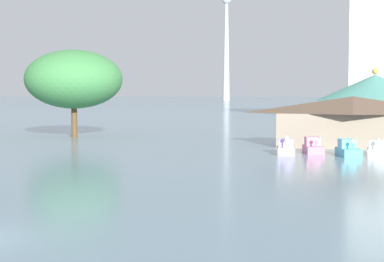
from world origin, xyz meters
name	(u,v)px	position (x,y,z in m)	size (l,w,h in m)	color
pedal_boat_lavender	(286,148)	(7.23, 32.13, 0.51)	(1.72, 2.54, 1.59)	#B299D8
pedal_boat_pink	(313,147)	(9.29, 33.96, 0.52)	(2.02, 2.97, 1.39)	pink
pedal_boat_cyan	(348,150)	(12.13, 32.10, 0.53)	(2.17, 2.92, 1.42)	#4CB7CC
pedal_boat_white	(378,150)	(14.45, 33.19, 0.48)	(1.65, 2.41, 1.44)	white
boathouse	(353,120)	(12.43, 40.67, 2.47)	(14.58, 5.84, 4.70)	gray
green_roof_pavilion	(375,101)	(14.69, 53.62, 4.09)	(12.84, 12.84, 7.78)	#993328
shoreline_tree_tall_left	(74,79)	(-17.75, 44.90, 6.53)	(10.83, 10.83, 9.81)	brown
distant_broadcast_tower	(226,12)	(-76.01, 404.60, 61.63)	(6.87, 6.87, 145.77)	#B7BCC6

